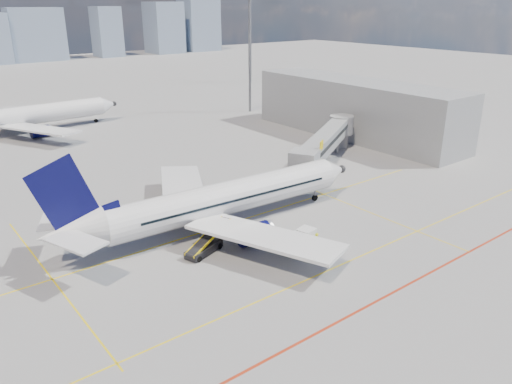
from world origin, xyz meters
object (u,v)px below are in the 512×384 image
main_aircraft (216,201)px  second_aircraft (22,116)px  belt_loader (205,247)px  baggage_tug (305,239)px  ramp_worker (317,242)px  cargo_dolly (301,240)px

main_aircraft → second_aircraft: size_ratio=1.01×
belt_loader → baggage_tug: bearing=-48.7°
second_aircraft → belt_loader: 61.00m
main_aircraft → second_aircraft: main_aircraft is taller
second_aircraft → ramp_worker: bearing=-84.6°
belt_loader → cargo_dolly: bearing=-53.3°
second_aircraft → ramp_worker: size_ratio=19.10×
baggage_tug → cargo_dolly: 0.99m
main_aircraft → belt_loader: size_ratio=6.11×
main_aircraft → belt_loader: 6.21m
main_aircraft → baggage_tug: 10.29m
second_aircraft → cargo_dolly: bearing=-85.4°
belt_loader → ramp_worker: size_ratio=3.15×
second_aircraft → baggage_tug: (9.51, -65.92, -2.44)m
second_aircraft → ramp_worker: 68.08m
ramp_worker → cargo_dolly: bearing=43.7°
belt_loader → main_aircraft: bearing=24.9°
ramp_worker → second_aircraft: bearing=4.7°
baggage_tug → belt_loader: bearing=130.3°
second_aircraft → baggage_tug: size_ratio=13.86×
main_aircraft → ramp_worker: (4.85, -10.30, -2.26)m
main_aircraft → second_aircraft: (-4.92, 57.04, 0.00)m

